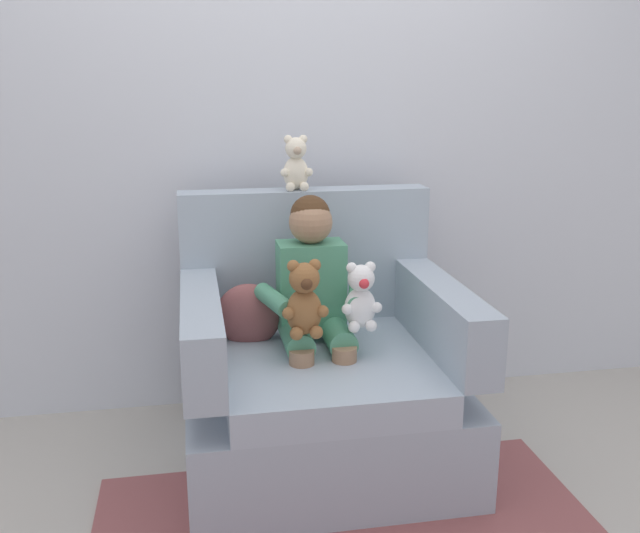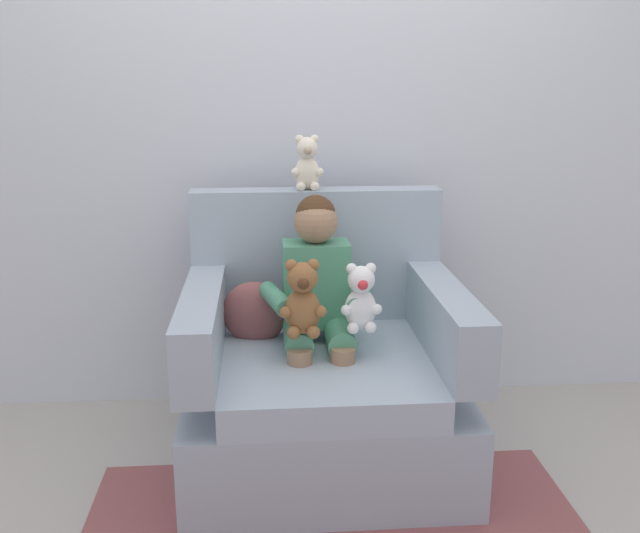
% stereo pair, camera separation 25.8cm
% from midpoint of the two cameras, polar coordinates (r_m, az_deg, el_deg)
% --- Properties ---
extents(ground_plane, '(8.00, 8.00, 0.00)m').
position_cam_midpoint_polar(ground_plane, '(2.95, 2.91, -15.39)').
color(ground_plane, '#ADA89E').
extents(back_wall, '(6.00, 0.10, 2.60)m').
position_cam_midpoint_polar(back_wall, '(3.23, 1.63, 11.59)').
color(back_wall, silver).
rests_on(back_wall, ground).
extents(armchair, '(1.05, 0.96, 1.04)m').
position_cam_midpoint_polar(armchair, '(2.83, 2.89, -9.10)').
color(armchair, '#9EADBC').
rests_on(armchair, ground).
extents(seated_child, '(0.45, 0.39, 0.82)m').
position_cam_midpoint_polar(seated_child, '(2.74, 2.47, -2.13)').
color(seated_child, '#4C9370').
rests_on(seated_child, armchair).
extents(plush_white, '(0.15, 0.12, 0.26)m').
position_cam_midpoint_polar(plush_white, '(2.62, 6.13, -2.68)').
color(plush_white, white).
rests_on(plush_white, armchair).
extents(plush_brown, '(0.17, 0.14, 0.28)m').
position_cam_midpoint_polar(plush_brown, '(2.55, 1.48, -2.75)').
color(plush_brown, brown).
rests_on(plush_brown, armchair).
extents(plush_cream_on_backrest, '(0.14, 0.11, 0.23)m').
position_cam_midpoint_polar(plush_cream_on_backrest, '(2.96, 1.48, 8.18)').
color(plush_cream_on_backrest, silver).
rests_on(plush_cream_on_backrest, armchair).
extents(throw_pillow, '(0.27, 0.15, 0.26)m').
position_cam_midpoint_polar(throw_pillow, '(2.85, -2.72, -3.79)').
color(throw_pillow, '#8C4C4C').
rests_on(throw_pillow, armchair).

